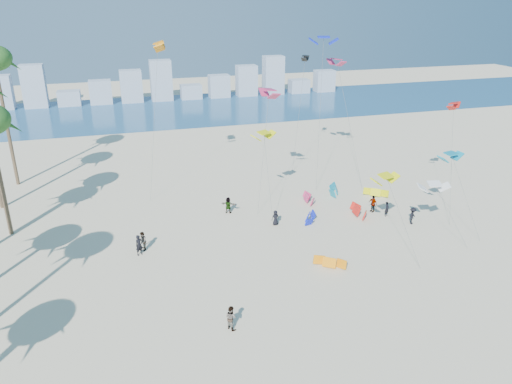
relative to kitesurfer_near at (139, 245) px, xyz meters
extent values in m
plane|color=beige|center=(7.80, -15.42, -0.94)|extent=(220.00, 220.00, 0.00)
plane|color=navy|center=(7.80, 56.58, -0.94)|extent=(220.00, 220.00, 0.00)
imported|color=black|center=(0.00, 0.00, 0.00)|extent=(0.82, 0.73, 1.88)
imported|color=gray|center=(5.31, -12.18, -0.05)|extent=(1.01, 1.08, 1.77)
imported|color=black|center=(13.31, 2.36, -0.18)|extent=(0.79, 0.56, 1.53)
imported|color=gray|center=(24.11, 2.55, -0.03)|extent=(0.79, 1.15, 1.82)
imported|color=black|center=(26.45, -1.19, -0.08)|extent=(1.27, 1.20, 1.73)
imported|color=gray|center=(9.50, 6.48, -0.08)|extent=(1.65, 1.24, 1.73)
imported|color=black|center=(24.97, 1.17, -0.16)|extent=(0.68, 0.63, 1.56)
imported|color=gray|center=(0.34, 0.76, -0.06)|extent=(0.71, 0.89, 1.76)
cylinder|color=#595959|center=(13.28, 4.68, 3.23)|extent=(0.13, 3.70, 8.36)
cylinder|color=#595959|center=(13.45, 6.94, 5.16)|extent=(2.29, 3.51, 12.22)
cylinder|color=#595959|center=(29.43, -4.60, 2.93)|extent=(2.19, 3.14, 7.75)
cylinder|color=#595959|center=(3.10, 13.38, 7.33)|extent=(2.37, 2.97, 16.55)
cylinder|color=#595959|center=(21.26, 17.40, 6.15)|extent=(2.10, 2.20, 14.18)
cylinder|color=#595959|center=(27.22, -5.73, 1.83)|extent=(2.57, 2.59, 5.55)
cylinder|color=#595959|center=(21.35, 11.10, 7.50)|extent=(1.11, 2.48, 16.89)
cylinder|color=#595959|center=(31.23, 0.27, 4.51)|extent=(2.66, 5.50, 10.92)
cylinder|color=#595959|center=(21.57, -6.80, 2.53)|extent=(1.63, 4.18, 6.96)
cylinder|color=#595959|center=(25.30, 11.44, 6.18)|extent=(1.72, 5.55, 14.24)
cylinder|color=brown|center=(-11.54, 7.58, 4.61)|extent=(0.40, 0.40, 11.11)
cylinder|color=brown|center=(-12.89, 21.58, 6.43)|extent=(0.40, 0.40, 14.75)
cube|color=#9EADBF|center=(-21.80, 66.58, 2.36)|extent=(4.40, 3.00, 6.60)
cube|color=#9EADBF|center=(-15.60, 66.58, 3.26)|extent=(4.40, 3.00, 8.40)
cube|color=#9EADBF|center=(-9.40, 66.58, 0.56)|extent=(4.40, 3.00, 3.00)
cube|color=#9EADBF|center=(-3.20, 66.58, 1.46)|extent=(4.40, 3.00, 4.80)
cube|color=#9EADBF|center=(3.00, 66.58, 2.36)|extent=(4.40, 3.00, 6.60)
cube|color=#9EADBF|center=(9.20, 66.58, 3.26)|extent=(4.40, 3.00, 8.40)
cube|color=#9EADBF|center=(15.40, 66.58, 0.56)|extent=(4.40, 3.00, 3.00)
cube|color=#9EADBF|center=(21.60, 66.58, 1.46)|extent=(4.40, 3.00, 4.80)
cube|color=#9EADBF|center=(27.80, 66.58, 2.36)|extent=(4.40, 3.00, 6.60)
cube|color=#9EADBF|center=(34.00, 66.58, 3.26)|extent=(4.40, 3.00, 8.40)
cube|color=#9EADBF|center=(40.20, 66.58, 0.56)|extent=(4.40, 3.00, 3.00)
cube|color=#9EADBF|center=(46.40, 66.58, 1.46)|extent=(4.40, 3.00, 4.80)
camera|label=1|loc=(-0.80, -39.32, 20.49)|focal=34.54mm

